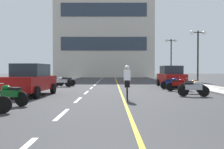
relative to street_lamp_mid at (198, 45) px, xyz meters
The scene contains 28 objects.
ground_plane 8.27m from the street_lamp_mid, behind, with size 140.00×140.00×0.00m, color #38383A.
curb_left 15.49m from the street_lamp_mid, 165.06° to the left, with size 2.40×72.00×0.12m, color #B7B2A8.
curb_right 5.33m from the street_lamp_mid, 92.15° to the left, with size 2.40×72.00×0.12m, color #B7B2A8.
lane_dash_1 17.33m from the street_lamp_mid, 123.50° to the right, with size 0.14×2.20×0.01m, color silver.
lane_dash_2 14.26m from the street_lamp_mid, 132.73° to the right, with size 0.14×2.20×0.01m, color silver.
lane_dash_3 11.77m from the street_lamp_mid, 146.79° to the right, with size 0.14×2.20×0.01m, color silver.
lane_dash_4 10.27m from the street_lamp_mid, 167.23° to the right, with size 0.14×2.20×0.01m, color silver.
lane_dash_5 10.23m from the street_lamp_mid, 168.61° to the left, with size 0.14×2.20×0.01m, color silver.
lane_dash_6 11.65m from the street_lamp_mid, 147.81° to the left, with size 0.14×2.20×0.01m, color silver.
lane_dash_7 14.10m from the street_lamp_mid, 133.40° to the left, with size 0.14×2.20×0.01m, color silver.
lane_dash_8 17.14m from the street_lamp_mid, 123.95° to the left, with size 0.14×2.20×0.01m, color silver.
lane_dash_9 20.51m from the street_lamp_mid, 117.59° to the left, with size 0.14×2.20×0.01m, color silver.
lane_dash_10 24.08m from the street_lamp_mid, 113.13° to the left, with size 0.14×2.20×0.01m, color silver.
lane_dash_11 27.77m from the street_lamp_mid, 109.85° to the left, with size 0.14×2.20×0.01m, color silver.
centre_line_yellow 8.89m from the street_lamp_mid, 151.32° to the left, with size 0.12×66.00×0.01m, color gold.
office_building 31.49m from the street_lamp_mid, 107.45° to the left, with size 19.19×8.98×21.21m.
street_lamp_mid is the anchor object (origin of this frame).
street_lamp_far 8.79m from the street_lamp_mid, 92.14° to the left, with size 1.46×0.36×5.18m.
parked_car_near 15.00m from the street_lamp_mid, 146.62° to the right, with size 2.16×4.31×1.82m.
parked_car_mid 3.84m from the street_lamp_mid, 165.28° to the right, with size 1.93×4.21×1.82m.
motorcycle_3 17.31m from the street_lamp_mid, 134.27° to the right, with size 1.66×0.73×0.92m.
motorcycle_4 9.74m from the street_lamp_mid, 110.15° to the right, with size 1.70×0.60×0.92m.
motorcycle_5 8.04m from the street_lamp_mid, 111.36° to the right, with size 1.70×0.60×0.92m.
motorcycle_6 6.79m from the street_lamp_mid, 120.88° to the right, with size 1.70×0.60×0.92m.
motorcycle_7 5.66m from the street_lamp_mid, 132.39° to the right, with size 1.67×0.70×0.92m.
motorcycle_8 12.42m from the street_lamp_mid, behind, with size 1.70×0.60×0.92m.
motorcycle_9 12.28m from the street_lamp_mid, behind, with size 1.69×0.60×0.92m.
cyclist_rider 12.82m from the street_lamp_mid, 123.75° to the right, with size 0.42×1.77×1.71m.
Camera 1 is at (-0.33, -2.36, 1.49)m, focal length 40.39 mm.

